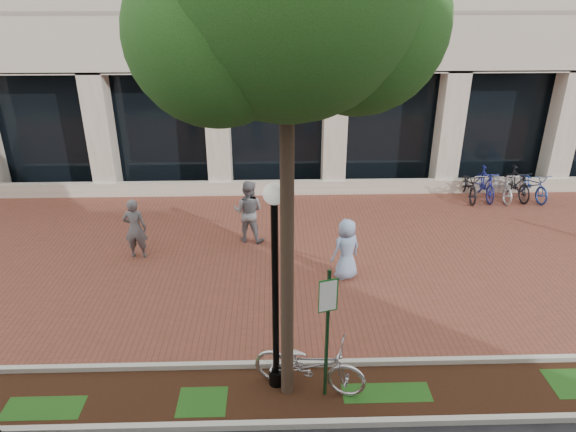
{
  "coord_description": "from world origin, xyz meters",
  "views": [
    {
      "loc": [
        -0.13,
        -12.39,
        6.81
      ],
      "look_at": [
        0.22,
        -0.8,
        1.55
      ],
      "focal_mm": 32.0,
      "sensor_mm": 36.0,
      "label": 1
    }
  ],
  "objects_px": {
    "lamppost": "(275,279)",
    "pedestrian_left": "(135,229)",
    "locked_bicycle": "(309,364)",
    "pedestrian_mid": "(248,211)",
    "bike_rack_cluster": "(501,184)",
    "street_tree": "(291,0)",
    "parking_sign": "(328,320)",
    "pedestrian_right": "(346,249)"
  },
  "relations": [
    {
      "from": "lamppost",
      "to": "pedestrian_left",
      "type": "bearing_deg",
      "value": 126.6
    },
    {
      "from": "locked_bicycle",
      "to": "pedestrian_mid",
      "type": "relative_size",
      "value": 1.13
    },
    {
      "from": "pedestrian_left",
      "to": "bike_rack_cluster",
      "type": "distance_m",
      "value": 12.18
    },
    {
      "from": "street_tree",
      "to": "bike_rack_cluster",
      "type": "distance_m",
      "value": 13.27
    },
    {
      "from": "pedestrian_left",
      "to": "lamppost",
      "type": "bearing_deg",
      "value": 128.2
    },
    {
      "from": "pedestrian_mid",
      "to": "street_tree",
      "type": "bearing_deg",
      "value": 113.25
    },
    {
      "from": "parking_sign",
      "to": "pedestrian_right",
      "type": "relative_size",
      "value": 1.64
    },
    {
      "from": "parking_sign",
      "to": "street_tree",
      "type": "xyz_separation_m",
      "value": [
        -0.62,
        0.17,
        4.96
      ]
    },
    {
      "from": "pedestrian_left",
      "to": "pedestrian_right",
      "type": "xyz_separation_m",
      "value": [
        5.5,
        -1.24,
        -0.05
      ]
    },
    {
      "from": "parking_sign",
      "to": "pedestrian_mid",
      "type": "relative_size",
      "value": 1.42
    },
    {
      "from": "locked_bicycle",
      "to": "bike_rack_cluster",
      "type": "bearing_deg",
      "value": -21.21
    },
    {
      "from": "locked_bicycle",
      "to": "pedestrian_right",
      "type": "relative_size",
      "value": 1.3
    },
    {
      "from": "parking_sign",
      "to": "street_tree",
      "type": "bearing_deg",
      "value": 149.11
    },
    {
      "from": "street_tree",
      "to": "pedestrian_left",
      "type": "bearing_deg",
      "value": 127.59
    },
    {
      "from": "lamppost",
      "to": "bike_rack_cluster",
      "type": "distance_m",
      "value": 11.96
    },
    {
      "from": "pedestrian_mid",
      "to": "pedestrian_right",
      "type": "bearing_deg",
      "value": 153.73
    },
    {
      "from": "parking_sign",
      "to": "lamppost",
      "type": "relative_size",
      "value": 0.65
    },
    {
      "from": "pedestrian_mid",
      "to": "bike_rack_cluster",
      "type": "bearing_deg",
      "value": -146.81
    },
    {
      "from": "parking_sign",
      "to": "pedestrian_left",
      "type": "xyz_separation_m",
      "value": [
        -4.6,
        5.33,
        -0.8
      ]
    },
    {
      "from": "parking_sign",
      "to": "locked_bicycle",
      "type": "bearing_deg",
      "value": 128.77
    },
    {
      "from": "pedestrian_right",
      "to": "locked_bicycle",
      "type": "bearing_deg",
      "value": 45.37
    },
    {
      "from": "parking_sign",
      "to": "pedestrian_right",
      "type": "distance_m",
      "value": 4.27
    },
    {
      "from": "bike_rack_cluster",
      "to": "lamppost",
      "type": "bearing_deg",
      "value": -132.76
    },
    {
      "from": "pedestrian_right",
      "to": "bike_rack_cluster",
      "type": "distance_m",
      "value": 7.92
    },
    {
      "from": "lamppost",
      "to": "bike_rack_cluster",
      "type": "xyz_separation_m",
      "value": [
        7.83,
        8.88,
        -1.76
      ]
    },
    {
      "from": "parking_sign",
      "to": "bike_rack_cluster",
      "type": "bearing_deg",
      "value": 36.99
    },
    {
      "from": "locked_bicycle",
      "to": "bike_rack_cluster",
      "type": "height_order",
      "value": "locked_bicycle"
    },
    {
      "from": "lamppost",
      "to": "pedestrian_right",
      "type": "xyz_separation_m",
      "value": [
        1.78,
        3.77,
        -1.47
      ]
    },
    {
      "from": "parking_sign",
      "to": "lamppost",
      "type": "bearing_deg",
      "value": 143.99
    },
    {
      "from": "bike_rack_cluster",
      "to": "pedestrian_right",
      "type": "bearing_deg",
      "value": -141.16
    },
    {
      "from": "lamppost",
      "to": "parking_sign",
      "type": "bearing_deg",
      "value": -20.07
    },
    {
      "from": "pedestrian_right",
      "to": "bike_rack_cluster",
      "type": "relative_size",
      "value": 0.52
    },
    {
      "from": "parking_sign",
      "to": "pedestrian_left",
      "type": "relative_size",
      "value": 1.54
    },
    {
      "from": "parking_sign",
      "to": "locked_bicycle",
      "type": "xyz_separation_m",
      "value": [
        -0.27,
        0.19,
        -1.1
      ]
    },
    {
      "from": "locked_bicycle",
      "to": "bike_rack_cluster",
      "type": "relative_size",
      "value": 0.68
    },
    {
      "from": "street_tree",
      "to": "locked_bicycle",
      "type": "bearing_deg",
      "value": 4.73
    },
    {
      "from": "pedestrian_mid",
      "to": "bike_rack_cluster",
      "type": "height_order",
      "value": "pedestrian_mid"
    },
    {
      "from": "pedestrian_left",
      "to": "pedestrian_mid",
      "type": "bearing_deg",
      "value": -161.84
    },
    {
      "from": "pedestrian_mid",
      "to": "pedestrian_left",
      "type": "bearing_deg",
      "value": 30.55
    },
    {
      "from": "pedestrian_right",
      "to": "parking_sign",
      "type": "bearing_deg",
      "value": 49.74
    },
    {
      "from": "lamppost",
      "to": "pedestrian_left",
      "type": "xyz_separation_m",
      "value": [
        -3.72,
        5.01,
        -1.42
      ]
    },
    {
      "from": "street_tree",
      "to": "pedestrian_right",
      "type": "height_order",
      "value": "street_tree"
    }
  ]
}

